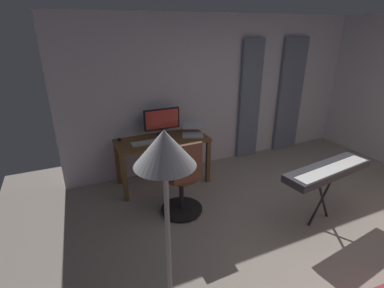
{
  "coord_description": "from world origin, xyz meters",
  "views": [
    {
      "loc": [
        2.51,
        1.55,
        2.33
      ],
      "look_at": [
        1.03,
        -1.73,
        0.85
      ],
      "focal_mm": 26.92,
      "sensor_mm": 36.0,
      "label": 1
    }
  ],
  "objects": [
    {
      "name": "ground_plane",
      "position": [
        0.0,
        0.0,
        0.0
      ],
      "size": [
        7.25,
        7.25,
        0.0
      ],
      "primitive_type": "plane",
      "color": "gray"
    },
    {
      "name": "back_room_partition",
      "position": [
        0.0,
        -2.79,
        1.27
      ],
      "size": [
        5.42,
        0.1,
        2.53
      ],
      "primitive_type": "cube",
      "color": "silver",
      "rests_on": "ground"
    },
    {
      "name": "curtain_left_panel",
      "position": [
        -1.48,
        -2.68,
        1.08
      ],
      "size": [
        0.53,
        0.06,
        2.15
      ],
      "primitive_type": "cube",
      "color": "slate",
      "rests_on": "ground"
    },
    {
      "name": "curtain_right_panel",
      "position": [
        -0.55,
        -2.68,
        1.08
      ],
      "size": [
        0.42,
        0.06,
        2.15
      ],
      "primitive_type": "cube",
      "color": "slate",
      "rests_on": "ground"
    },
    {
      "name": "desk",
      "position": [
        1.26,
        -2.33,
        0.64
      ],
      "size": [
        1.39,
        0.61,
        0.75
      ],
      "color": "brown",
      "rests_on": "ground"
    },
    {
      "name": "office_chair",
      "position": [
        1.29,
        -1.43,
        0.49
      ],
      "size": [
        0.56,
        0.56,
        1.06
      ],
      "rotation": [
        0.0,
        0.0,
        3.18
      ],
      "color": "black",
      "rests_on": "ground"
    },
    {
      "name": "computer_monitor",
      "position": [
        1.18,
        -2.52,
        0.99
      ],
      "size": [
        0.57,
        0.18,
        0.42
      ],
      "color": "black",
      "rests_on": "desk"
    },
    {
      "name": "computer_keyboard",
      "position": [
        1.54,
        -2.26,
        0.76
      ],
      "size": [
        0.39,
        0.14,
        0.02
      ],
      "primitive_type": "cube",
      "color": "#B7BCC1",
      "rests_on": "desk"
    },
    {
      "name": "laptop",
      "position": [
        0.76,
        -2.31,
        0.81
      ],
      "size": [
        0.43,
        0.45,
        0.17
      ],
      "rotation": [
        0.0,
        0.0,
        -0.41
      ],
      "color": "#B7BCC1",
      "rests_on": "desk"
    },
    {
      "name": "computer_mouse",
      "position": [
        1.86,
        -2.55,
        0.77
      ],
      "size": [
        0.06,
        0.1,
        0.04
      ],
      "primitive_type": "ellipsoid",
      "color": "black",
      "rests_on": "desk"
    },
    {
      "name": "cell_phone_by_monitor",
      "position": [
        1.2,
        -2.13,
        0.75
      ],
      "size": [
        0.07,
        0.15,
        0.01
      ],
      "primitive_type": "cube",
      "rotation": [
        0.0,
        0.0,
        0.02
      ],
      "color": "#232328",
      "rests_on": "desk"
    },
    {
      "name": "piano_keyboard",
      "position": [
        -0.24,
        -0.57,
        0.72
      ],
      "size": [
        1.28,
        0.47,
        0.79
      ],
      "rotation": [
        0.0,
        0.0,
        0.12
      ],
      "color": "black",
      "rests_on": "ground"
    },
    {
      "name": "floor_lamp",
      "position": [
        2.07,
        0.22,
        1.57
      ],
      "size": [
        0.34,
        0.34,
        1.84
      ],
      "color": "black",
      "rests_on": "ground"
    }
  ]
}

